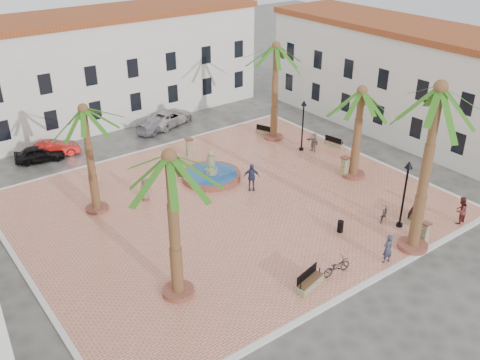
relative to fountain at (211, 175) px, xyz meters
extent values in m
plane|color=#56544F|center=(-1.17, -3.67, -0.45)|extent=(120.00, 120.00, 0.00)
cube|color=#E3886B|center=(-1.17, -3.67, -0.37)|extent=(26.00, 22.00, 0.15)
cube|color=silver|center=(-1.17, 7.33, -0.37)|extent=(26.30, 0.30, 0.16)
cube|color=silver|center=(-1.17, -14.67, -0.37)|extent=(26.30, 0.30, 0.16)
cube|color=silver|center=(11.83, -3.67, -0.37)|extent=(0.30, 22.30, 0.16)
cube|color=silver|center=(-14.17, -3.67, -0.37)|extent=(0.30, 22.30, 0.16)
cube|color=silver|center=(-1.17, 16.33, 4.05)|extent=(30.00, 7.00, 9.00)
cube|color=brown|center=(-1.17, 16.33, 8.80)|extent=(30.40, 7.40, 0.50)
cube|color=black|center=(-10.54, 12.85, 1.75)|extent=(1.00, 0.12, 1.60)
cube|color=black|center=(-6.79, 12.85, 1.75)|extent=(1.00, 0.12, 1.60)
cube|color=black|center=(-3.04, 12.85, 1.75)|extent=(1.00, 0.12, 1.60)
cube|color=black|center=(0.71, 12.85, 1.75)|extent=(1.00, 0.12, 1.60)
cube|color=black|center=(4.46, 12.85, 1.75)|extent=(1.00, 0.12, 1.60)
cube|color=black|center=(8.21, 12.85, 1.75)|extent=(1.00, 0.12, 1.60)
cube|color=black|center=(11.96, 12.85, 1.75)|extent=(1.00, 0.12, 1.60)
cube|color=black|center=(-6.79, 12.85, 4.75)|extent=(1.00, 0.12, 1.60)
cube|color=black|center=(-3.04, 12.85, 4.75)|extent=(1.00, 0.12, 1.60)
cube|color=black|center=(0.71, 12.85, 4.75)|extent=(1.00, 0.12, 1.60)
cube|color=black|center=(4.46, 12.85, 4.75)|extent=(1.00, 0.12, 1.60)
cube|color=black|center=(8.21, 12.85, 4.75)|extent=(1.00, 0.12, 1.60)
cube|color=black|center=(11.96, 12.85, 4.75)|extent=(1.00, 0.12, 1.60)
cube|color=silver|center=(18.83, -1.67, 3.80)|extent=(7.00, 26.00, 8.50)
cube|color=brown|center=(18.83, -1.67, 8.30)|extent=(7.40, 26.40, 0.50)
cube|color=black|center=(15.37, -9.44, 1.75)|extent=(0.12, 1.00, 1.60)
cube|color=black|center=(15.37, -5.73, 1.75)|extent=(0.12, 1.00, 1.60)
cube|color=black|center=(15.37, -2.02, 1.75)|extent=(0.12, 1.00, 1.60)
cube|color=black|center=(15.37, 1.70, 1.75)|extent=(0.12, 1.00, 1.60)
cube|color=black|center=(15.37, 5.41, 1.75)|extent=(0.12, 1.00, 1.60)
cube|color=black|center=(15.37, 9.13, 1.75)|extent=(0.12, 1.00, 1.60)
cube|color=black|center=(15.37, -9.44, 4.75)|extent=(0.12, 1.00, 1.60)
cube|color=black|center=(15.37, -5.73, 4.75)|extent=(0.12, 1.00, 1.60)
cube|color=black|center=(15.37, -2.02, 4.75)|extent=(0.12, 1.00, 1.60)
cube|color=black|center=(15.37, 1.70, 4.75)|extent=(0.12, 1.00, 1.60)
cube|color=black|center=(15.37, 5.41, 4.75)|extent=(0.12, 1.00, 1.60)
cube|color=black|center=(15.37, 9.13, 4.75)|extent=(0.12, 1.00, 1.60)
cube|color=black|center=(-17.19, -13.67, 4.75)|extent=(0.12, 1.00, 1.60)
cylinder|color=#974C3B|center=(0.00, 0.00, -0.10)|extent=(4.22, 4.22, 0.40)
cylinder|color=#194C8C|center=(0.00, 0.00, 0.09)|extent=(3.72, 3.72, 0.06)
cylinder|color=gray|center=(0.00, 0.00, 0.11)|extent=(0.90, 0.90, 0.80)
cylinder|color=gray|center=(0.00, 0.00, 0.91)|extent=(0.60, 0.60, 1.21)
sphere|color=gray|center=(0.00, 0.00, 1.66)|extent=(0.44, 0.44, 0.44)
cylinder|color=#974C3B|center=(-8.35, 0.75, -0.19)|extent=(1.45, 1.45, 0.22)
cylinder|color=brown|center=(-8.35, 0.75, 3.24)|extent=(0.47, 0.47, 6.64)
sphere|color=brown|center=(-8.35, 0.75, 6.56)|extent=(0.63, 0.63, 0.63)
cylinder|color=#974C3B|center=(-8.43, -9.53, -0.17)|extent=(1.64, 1.64, 0.25)
cylinder|color=brown|center=(-8.43, -9.53, 3.65)|extent=(0.53, 0.53, 7.39)
sphere|color=brown|center=(-8.43, -9.53, 7.34)|extent=(0.72, 0.72, 0.72)
cylinder|color=#974C3B|center=(4.40, -14.07, -0.17)|extent=(1.70, 1.70, 0.25)
cylinder|color=brown|center=(4.40, -14.07, 4.59)|extent=(0.55, 0.55, 9.26)
sphere|color=brown|center=(4.40, -14.07, 9.22)|extent=(0.74, 0.74, 0.74)
cylinder|color=#974C3B|center=(8.46, -5.78, -0.17)|extent=(1.67, 1.67, 0.25)
cylinder|color=brown|center=(8.46, -5.78, 3.03)|extent=(0.54, 0.54, 6.14)
sphere|color=brown|center=(8.46, -5.78, 6.10)|extent=(0.73, 0.73, 0.73)
cylinder|color=#974C3B|center=(8.32, 3.01, -0.18)|extent=(1.56, 1.56, 0.23)
cylinder|color=brown|center=(8.32, 3.01, 3.70)|extent=(0.51, 0.51, 7.52)
sphere|color=brown|center=(8.32, 3.01, 7.45)|extent=(0.68, 0.68, 0.68)
cube|color=gray|center=(-2.76, -13.15, -0.09)|extent=(1.92, 0.96, 0.41)
cube|color=#56351E|center=(-2.76, -13.15, 0.14)|extent=(1.81, 0.89, 0.06)
cube|color=black|center=(-2.81, -12.94, 0.42)|extent=(1.70, 0.44, 0.51)
cylinder|color=black|center=(-3.61, -13.35, 0.26)|extent=(0.05, 0.05, 0.31)
cylinder|color=black|center=(-1.92, -12.96, 0.26)|extent=(0.05, 0.05, 0.31)
cube|color=gray|center=(6.99, -12.21, -0.12)|extent=(1.68, 1.04, 0.36)
cube|color=#56351E|center=(6.99, -12.21, 0.09)|extent=(1.59, 0.96, 0.05)
cube|color=black|center=(6.92, -12.03, 0.33)|extent=(1.44, 0.59, 0.45)
cylinder|color=black|center=(6.28, -12.48, 0.20)|extent=(0.05, 0.05, 0.27)
cylinder|color=black|center=(7.70, -11.94, 0.20)|extent=(0.05, 0.05, 0.27)
cube|color=gray|center=(11.23, -1.17, -0.12)|extent=(0.80, 1.68, 0.36)
cube|color=#56351E|center=(11.23, -1.17, 0.09)|extent=(0.74, 1.58, 0.05)
cube|color=black|center=(11.04, -1.21, 0.33)|extent=(0.34, 1.50, 0.45)
cylinder|color=black|center=(11.38, -1.91, 0.20)|extent=(0.05, 0.05, 0.27)
cylinder|color=black|center=(11.09, -0.42, 0.20)|extent=(0.05, 0.05, 0.27)
cube|color=gray|center=(8.32, 4.09, -0.12)|extent=(1.07, 1.68, 0.36)
cube|color=#56351E|center=(8.32, 4.09, 0.09)|extent=(1.00, 1.58, 0.05)
cube|color=black|center=(8.13, 4.01, 0.33)|extent=(0.63, 1.43, 0.45)
cylinder|color=black|center=(8.61, 3.38, 0.20)|extent=(0.05, 0.05, 0.27)
cylinder|color=black|center=(8.02, 4.80, 0.20)|extent=(0.05, 0.05, 0.27)
cylinder|color=black|center=(5.67, -12.14, -0.21)|extent=(0.39, 0.39, 0.17)
cylinder|color=black|center=(5.67, -12.14, 1.76)|extent=(0.13, 0.13, 3.90)
cone|color=black|center=(5.67, -12.14, 3.87)|extent=(0.48, 0.48, 0.43)
sphere|color=beige|center=(5.67, -12.14, 3.71)|extent=(0.26, 0.26, 0.26)
cylinder|color=black|center=(8.57, -0.15, -0.21)|extent=(0.37, 0.37, 0.16)
cylinder|color=black|center=(8.57, -0.15, 1.65)|extent=(0.12, 0.12, 3.69)
cone|color=black|center=(8.57, -0.15, 3.65)|extent=(0.45, 0.45, 0.41)
sphere|color=beige|center=(8.57, -0.15, 3.49)|extent=(0.25, 0.25, 0.25)
cube|color=gray|center=(5.46, -14.07, 0.29)|extent=(0.37, 0.37, 1.17)
cube|color=#974C3B|center=(5.46, -14.07, 0.92)|extent=(0.46, 0.46, 0.09)
cube|color=gray|center=(0.74, 4.12, 0.40)|extent=(0.51, 0.51, 1.40)
cube|color=#974C3B|center=(0.74, 4.12, 1.15)|extent=(0.63, 0.63, 0.11)
cube|color=gray|center=(7.90, -5.41, 0.41)|extent=(0.43, 0.43, 1.40)
cube|color=#974C3B|center=(7.90, -5.41, 1.16)|extent=(0.54, 0.54, 0.11)
cylinder|color=black|center=(2.30, -10.41, 0.07)|extent=(0.37, 0.37, 0.72)
imported|color=#313245|center=(2.09, -14.07, 0.58)|extent=(0.69, 0.51, 1.74)
imported|color=black|center=(-0.87, -13.17, 0.17)|extent=(1.80, 0.73, 0.93)
imported|color=#5C1F1F|center=(8.89, -14.07, 0.60)|extent=(0.89, 0.70, 1.78)
imported|color=black|center=(5.43, -11.10, 0.15)|extent=(1.51, 0.99, 0.88)
imported|color=#77614D|center=(-5.20, 0.08, 0.53)|extent=(0.81, 0.53, 1.65)
imported|color=#2E3455|center=(1.27, -3.04, 0.67)|extent=(1.21, 1.01, 1.94)
imported|color=#505055|center=(-7.18, 3.92, 0.50)|extent=(0.64, 1.05, 1.58)
imported|color=#74645A|center=(9.14, -0.88, 0.46)|extent=(0.59, 1.45, 1.52)
imported|color=black|center=(-8.75, 10.59, 0.18)|extent=(3.94, 2.35, 1.26)
imported|color=#A6110D|center=(-7.57, 10.73, 0.19)|extent=(4.01, 1.84, 1.27)
imported|color=#A6A5AE|center=(1.47, 10.73, 0.17)|extent=(4.55, 3.08, 1.22)
imported|color=beige|center=(3.19, 11.30, 0.22)|extent=(5.21, 3.57, 1.33)
camera|label=1|loc=(-18.69, -28.53, 17.24)|focal=40.00mm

